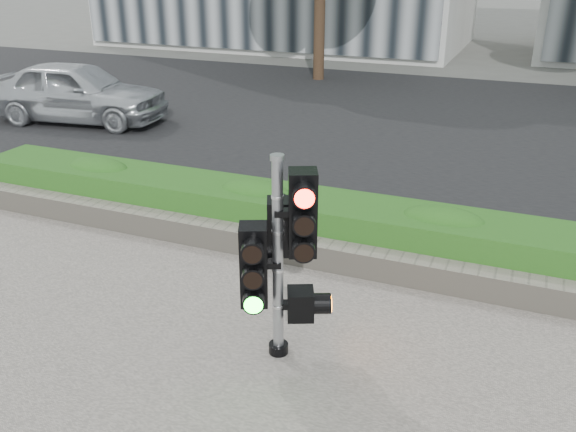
{
  "coord_description": "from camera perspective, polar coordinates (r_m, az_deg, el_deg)",
  "views": [
    {
      "loc": [
        2.39,
        -4.93,
        3.83
      ],
      "look_at": [
        0.12,
        0.6,
        1.27
      ],
      "focal_mm": 38.0,
      "sensor_mm": 36.0,
      "label": 1
    }
  ],
  "objects": [
    {
      "name": "curb",
      "position": [
        9.24,
        5.35,
        -1.03
      ],
      "size": [
        60.0,
        0.25,
        0.12
      ],
      "primitive_type": "cube",
      "color": "gray",
      "rests_on": "ground"
    },
    {
      "name": "car_silver",
      "position": [
        16.06,
        -19.13,
        10.93
      ],
      "size": [
        4.59,
        2.35,
        1.49
      ],
      "primitive_type": "imported",
      "rotation": [
        0.0,
        0.0,
        1.71
      ],
      "color": "silver",
      "rests_on": "road"
    },
    {
      "name": "stone_wall",
      "position": [
        8.1,
        2.74,
        -3.49
      ],
      "size": [
        12.0,
        0.32,
        0.34
      ],
      "primitive_type": "cube",
      "color": "gray",
      "rests_on": "sidewalk"
    },
    {
      "name": "ground",
      "position": [
        6.69,
        -2.95,
        -11.8
      ],
      "size": [
        120.0,
        120.0,
        0.0
      ],
      "primitive_type": "plane",
      "color": "#51514C",
      "rests_on": "ground"
    },
    {
      "name": "road",
      "position": [
        15.6,
        12.99,
        8.41
      ],
      "size": [
        60.0,
        13.0,
        0.02
      ],
      "primitive_type": "cube",
      "color": "black",
      "rests_on": "ground"
    },
    {
      "name": "hedge",
      "position": [
        8.59,
        4.23,
        -0.67
      ],
      "size": [
        12.0,
        1.0,
        0.68
      ],
      "primitive_type": "cube",
      "color": "#48962E",
      "rests_on": "sidewalk"
    },
    {
      "name": "traffic_signal",
      "position": [
        5.92,
        -0.68,
        -3.06
      ],
      "size": [
        0.78,
        0.7,
        2.15
      ],
      "rotation": [
        0.0,
        0.0,
        0.41
      ],
      "color": "black",
      "rests_on": "sidewalk"
    }
  ]
}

